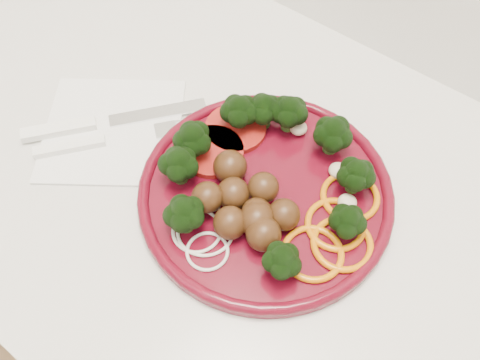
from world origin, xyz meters
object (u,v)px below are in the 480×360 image
Objects in this scene: plate at (265,186)px; fork at (90,143)px; knife at (91,124)px; napkin at (113,129)px.

plate is 1.70× the size of fork.
knife is at bearing 83.00° from fork.
plate is at bearing -32.40° from fork.
napkin is at bearing -22.66° from knife.
knife is (-0.24, -0.06, -0.01)m from plate.
fork is at bearing -160.29° from plate.
fork is (-0.00, -0.04, 0.01)m from napkin.
napkin is 0.98× the size of fork.
knife is 1.12× the size of fork.
napkin is at bearing -169.04° from plate.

